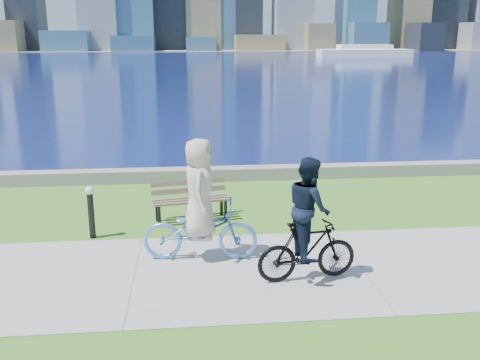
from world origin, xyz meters
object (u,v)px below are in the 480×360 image
object	(u,v)px
cyclist_man	(308,230)
cyclist_woman	(200,215)
park_bench	(190,197)
bollard_lamp	(91,209)

from	to	relation	value
cyclist_man	cyclist_woman	bearing A→B (deg)	51.50
park_bench	cyclist_woman	world-z (taller)	cyclist_woman
cyclist_man	park_bench	bearing A→B (deg)	22.71
cyclist_woman	cyclist_man	size ratio (longest dim) A/B	1.06
bollard_lamp	cyclist_man	xyz separation A→B (m)	(3.93, -2.35, 0.29)
cyclist_woman	cyclist_man	world-z (taller)	cyclist_woman
park_bench	cyclist_man	world-z (taller)	cyclist_man
bollard_lamp	cyclist_woman	distance (m)	2.54
bollard_lamp	cyclist_man	distance (m)	4.59
bollard_lamp	cyclist_woman	size ratio (longest dim) A/B	0.49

